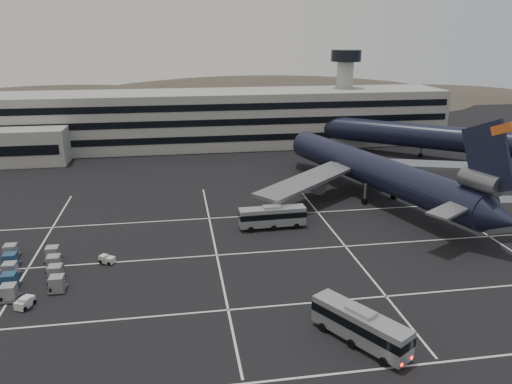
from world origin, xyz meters
TOP-DOWN VIEW (x-y plane):
  - ground at (0.00, 0.00)m, footprint 260.00×260.00m
  - lane_markings at (0.95, 0.72)m, footprint 90.00×55.62m
  - terminal at (-2.95, 71.14)m, footprint 125.00×26.00m
  - hills at (17.99, 170.00)m, footprint 352.00×180.00m
  - trijet_main at (23.77, 22.86)m, footprint 45.60×56.67m
  - trijet_far at (47.25, 49.75)m, footprint 48.04×41.21m
  - bus_near at (5.81, -17.99)m, footprint 7.52×10.16m
  - bus_far at (3.22, 12.39)m, footprint 10.22×2.85m
  - tug_a at (-27.78, -5.91)m, footprint 2.01×2.44m
  - tug_b at (-20.17, 3.94)m, footprint 2.24×2.01m
  - uld_cluster at (-29.07, 1.78)m, footprint 10.36×14.24m

SIDE VIEW (x-z plane):
  - hills at x=17.99m, z-range -34.07..9.93m
  - ground at x=0.00m, z-range 0.00..0.00m
  - lane_markings at x=0.95m, z-range 0.00..0.01m
  - tug_b at x=-20.17m, z-range -0.07..1.17m
  - tug_a at x=-27.78m, z-range -0.08..1.29m
  - uld_cluster at x=-29.07m, z-range -0.02..1.83m
  - bus_far at x=3.22m, z-range 0.17..3.75m
  - bus_near at x=5.81m, z-range 0.17..3.86m
  - trijet_main at x=23.77m, z-range -3.79..14.29m
  - trijet_far at x=47.25m, z-range -3.61..14.47m
  - terminal at x=-2.95m, z-range -5.07..18.93m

